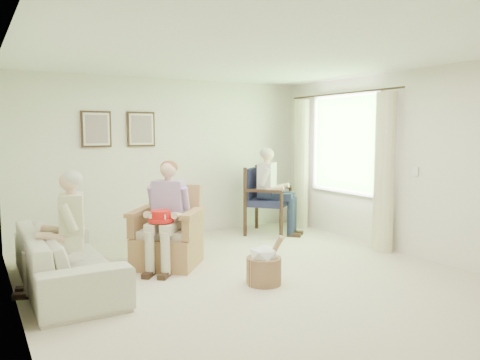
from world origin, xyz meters
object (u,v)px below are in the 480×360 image
at_px(person_dark, 271,184).
at_px(person_wicker, 170,207).
at_px(hatbox, 264,264).
at_px(wood_armchair, 265,197).
at_px(person_sofa, 69,225).
at_px(red_hat, 161,217).
at_px(sofa, 67,258).
at_px(wicker_armchair, 166,240).

bearing_deg(person_dark, person_wicker, 162.92).
distance_m(person_dark, hatbox, 2.69).
distance_m(wood_armchair, person_sofa, 3.80).
bearing_deg(hatbox, red_hat, 130.42).
xyz_separation_m(person_dark, red_hat, (-2.38, -1.12, -0.17)).
xyz_separation_m(sofa, person_sofa, (-0.00, -0.22, 0.42)).
bearing_deg(hatbox, person_sofa, 157.30).
distance_m(sofa, hatbox, 2.23).
bearing_deg(wicker_armchair, hatbox, -20.99).
height_order(wood_armchair, person_wicker, person_wicker).
height_order(sofa, person_sofa, person_sofa).
xyz_separation_m(wicker_armchair, red_hat, (-0.17, -0.28, 0.37)).
bearing_deg(person_wicker, person_sofa, -124.87).
distance_m(wicker_armchair, red_hat, 0.49).
relative_size(wicker_armchair, person_wicker, 0.77).
bearing_deg(red_hat, person_dark, 25.21).
relative_size(sofa, hatbox, 3.82).
relative_size(person_dark, red_hat, 4.62).
height_order(wicker_armchair, person_wicker, person_wicker).
relative_size(person_dark, person_sofa, 1.11).
bearing_deg(person_dark, sofa, 156.31).
height_order(person_sofa, hatbox, person_sofa).
height_order(person_wicker, hatbox, person_wicker).
bearing_deg(red_hat, sofa, 178.19).
relative_size(wicker_armchair, red_hat, 3.30).
distance_m(person_wicker, hatbox, 1.45).
height_order(wicker_armchair, red_hat, wicker_armchair).
bearing_deg(person_sofa, hatbox, 80.57).
distance_m(wood_armchair, person_dark, 0.31).
xyz_separation_m(wicker_armchair, person_sofa, (-1.28, -0.46, 0.42)).
xyz_separation_m(wood_armchair, red_hat, (-2.38, -1.31, 0.09)).
bearing_deg(red_hat, wicker_armchair, 58.64).
height_order(person_sofa, red_hat, person_sofa).
distance_m(sofa, person_dark, 3.70).
bearing_deg(person_sofa, person_dark, 123.74).
height_order(wood_armchair, red_hat, wood_armchair).
distance_m(person_dark, person_sofa, 3.73).
relative_size(person_wicker, red_hat, 4.31).
relative_size(wood_armchair, person_wicker, 0.83).
height_order(sofa, person_dark, person_dark).
distance_m(wood_armchair, hatbox, 2.80).
relative_size(person_sofa, hatbox, 2.21).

